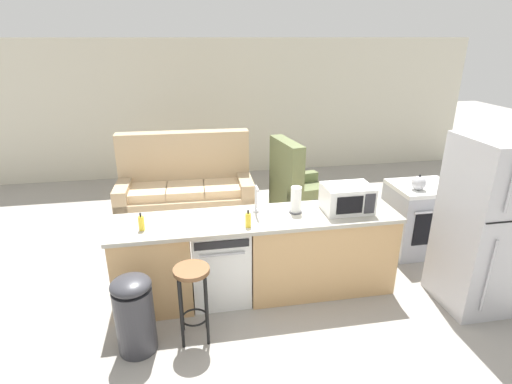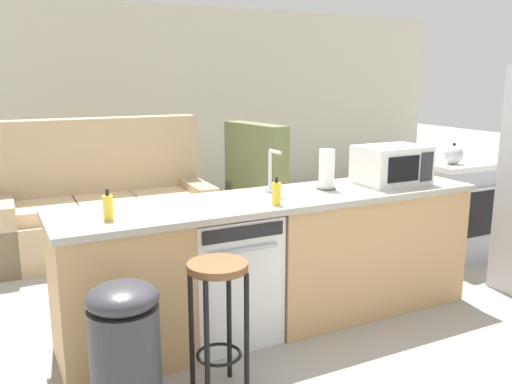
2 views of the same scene
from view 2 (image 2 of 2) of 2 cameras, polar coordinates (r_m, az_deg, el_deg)
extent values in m
plane|color=gray|center=(3.83, 0.25, -13.92)|extent=(24.00, 24.00, 0.00)
cube|color=beige|center=(7.50, -12.64, 9.04)|extent=(10.00, 0.06, 2.60)
cube|color=tan|center=(3.37, -14.09, -10.11)|extent=(0.75, 0.62, 0.86)
cube|color=tan|center=(4.09, 10.66, -5.93)|extent=(1.55, 0.62, 0.86)
cube|color=#ADA899|center=(3.60, 2.39, -0.76)|extent=(2.94, 0.66, 0.04)
cube|color=brown|center=(3.88, 2.28, -12.93)|extent=(2.86, 0.56, 0.08)
cube|color=white|center=(3.57, -3.35, -8.65)|extent=(0.58, 0.58, 0.84)
cube|color=black|center=(3.19, -1.29, -4.32)|extent=(0.52, 0.01, 0.08)
cylinder|color=#B2B2B7|center=(3.21, -1.18, -6.10)|extent=(0.44, 0.02, 0.02)
cube|color=#A8AAB2|center=(5.48, 19.87, -1.81)|extent=(0.76, 0.64, 0.85)
cube|color=black|center=(5.26, 22.47, -2.12)|extent=(0.53, 0.01, 0.43)
cylinder|color=silver|center=(5.20, 22.88, 0.28)|extent=(0.61, 0.03, 0.03)
cube|color=silver|center=(5.39, 20.22, 2.83)|extent=(0.76, 0.64, 0.05)
torus|color=black|center=(5.18, 19.97, 2.70)|extent=(0.16, 0.16, 0.01)
torus|color=black|center=(5.43, 22.45, 2.92)|extent=(0.16, 0.16, 0.01)
torus|color=black|center=(5.35, 17.99, 3.13)|extent=(0.16, 0.16, 0.01)
torus|color=black|center=(5.60, 20.48, 3.34)|extent=(0.16, 0.16, 0.01)
cube|color=white|center=(4.11, 14.05, 2.80)|extent=(0.50, 0.36, 0.28)
cube|color=black|center=(3.95, 15.30, 2.34)|extent=(0.27, 0.01, 0.18)
cube|color=#2D2D33|center=(4.09, 17.53, 2.55)|extent=(0.11, 0.01, 0.21)
cylinder|color=silver|center=(3.71, 1.47, 0.18)|extent=(0.07, 0.07, 0.03)
cylinder|color=silver|center=(3.68, 1.48, 2.39)|extent=(0.02, 0.02, 0.26)
cylinder|color=silver|center=(3.60, 2.03, 4.26)|extent=(0.02, 0.14, 0.02)
cylinder|color=#4C4C51|center=(3.85, 7.40, 0.39)|extent=(0.14, 0.14, 0.01)
cylinder|color=white|center=(3.82, 7.45, 2.46)|extent=(0.11, 0.11, 0.27)
cylinder|color=yellow|center=(3.35, 2.16, -0.19)|extent=(0.06, 0.06, 0.14)
cylinder|color=black|center=(3.33, 2.17, 1.28)|extent=(0.02, 0.02, 0.04)
cylinder|color=yellow|center=(3.11, -15.31, -1.62)|extent=(0.06, 0.06, 0.14)
cylinder|color=black|center=(3.09, -15.40, -0.04)|extent=(0.02, 0.02, 0.04)
sphere|color=#B2B2B7|center=(5.17, 20.07, 3.69)|extent=(0.17, 0.17, 0.17)
sphere|color=black|center=(5.16, 20.15, 4.74)|extent=(0.03, 0.03, 0.03)
cone|color=#B2B2B7|center=(5.22, 20.70, 3.92)|extent=(0.08, 0.04, 0.06)
cylinder|color=brown|center=(2.84, -4.07, -7.83)|extent=(0.32, 0.32, 0.04)
cylinder|color=black|center=(2.85, -5.19, -15.86)|extent=(0.03, 0.03, 0.70)
cylinder|color=black|center=(2.93, -0.99, -14.97)|extent=(0.03, 0.03, 0.70)
cylinder|color=black|center=(3.04, -6.82, -14.03)|extent=(0.03, 0.03, 0.70)
cylinder|color=black|center=(3.12, -2.85, -13.27)|extent=(0.03, 0.03, 0.70)
torus|color=black|center=(3.04, -3.92, -16.69)|extent=(0.25, 0.25, 0.02)
cylinder|color=#333338|center=(2.82, -13.50, -17.50)|extent=(0.34, 0.34, 0.62)
ellipsoid|color=#333338|center=(2.66, -13.90, -10.74)|extent=(0.35, 0.35, 0.14)
cube|color=tan|center=(5.45, -15.39, -3.91)|extent=(2.02, 0.95, 0.42)
cube|color=tan|center=(5.67, -16.23, 1.08)|extent=(2.01, 0.29, 1.27)
cube|color=tan|center=(5.36, -24.96, -3.83)|extent=(0.22, 0.90, 0.62)
cube|color=tan|center=(5.64, -6.43, -1.95)|extent=(0.22, 0.90, 0.62)
cube|color=beige|center=(5.28, -21.33, -1.84)|extent=(0.58, 0.64, 0.12)
cube|color=beige|center=(5.34, -15.45, -1.27)|extent=(0.58, 0.64, 0.12)
cube|color=beige|center=(5.45, -9.77, -0.71)|extent=(0.58, 0.64, 0.12)
cube|color=#667047|center=(5.90, 2.29, -2.34)|extent=(0.93, 0.97, 0.40)
cube|color=#667047|center=(5.63, -0.05, 1.13)|extent=(0.34, 0.87, 1.20)
cube|color=#667047|center=(5.63, 4.50, -2.31)|extent=(0.82, 0.29, 0.55)
cube|color=#667047|center=(6.15, 0.27, -1.01)|extent=(0.82, 0.29, 0.55)
camera|label=1|loc=(1.51, 100.98, 36.13)|focal=28.00mm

